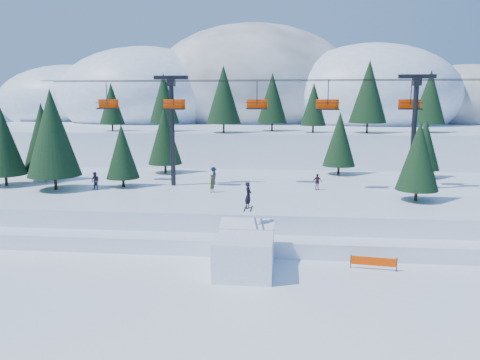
# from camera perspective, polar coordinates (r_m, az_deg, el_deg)

# --- Properties ---
(ground) EXTENTS (160.00, 160.00, 0.00)m
(ground) POSITION_cam_1_polar(r_m,az_deg,el_deg) (27.37, 1.64, -13.02)
(ground) COLOR white
(ground) RESTS_ON ground
(mid_shelf) EXTENTS (70.00, 22.00, 2.50)m
(mid_shelf) POSITION_cam_1_polar(r_m,az_deg,el_deg) (44.20, 3.36, -2.44)
(mid_shelf) COLOR white
(mid_shelf) RESTS_ON ground
(berm) EXTENTS (70.00, 6.00, 1.10)m
(berm) POSITION_cam_1_polar(r_m,az_deg,el_deg) (34.70, 2.62, -7.06)
(berm) COLOR white
(berm) RESTS_ON ground
(mountain_ridge) EXTENTS (119.00, 60.17, 26.46)m
(mountain_ridge) POSITION_cam_1_polar(r_m,az_deg,el_deg) (98.77, 1.84, 9.23)
(mountain_ridge) COLOR white
(mountain_ridge) RESTS_ON ground
(jump_kicker) EXTENTS (3.53, 4.81, 5.41)m
(jump_kicker) POSITION_cam_1_polar(r_m,az_deg,el_deg) (29.32, 0.56, -8.71)
(jump_kicker) COLOR white
(jump_kicker) RESTS_ON ground
(chairlift) EXTENTS (46.00, 3.21, 10.28)m
(chairlift) POSITION_cam_1_polar(r_m,az_deg,el_deg) (43.23, 6.14, 8.04)
(chairlift) COLOR black
(chairlift) RESTS_ON mid_shelf
(conifer_stand) EXTENTS (64.61, 16.65, 9.09)m
(conifer_stand) POSITION_cam_1_polar(r_m,az_deg,el_deg) (44.20, 4.44, 4.79)
(conifer_stand) COLOR black
(conifer_stand) RESTS_ON mid_shelf
(distant_skiers) EXTENTS (31.12, 5.15, 1.81)m
(distant_skiers) POSITION_cam_1_polar(r_m,az_deg,el_deg) (43.36, 1.72, 0.14)
(distant_skiers) COLOR #46242B
(distant_skiers) RESTS_ON mid_shelf
(banner_near) EXTENTS (2.84, 0.43, 0.90)m
(banner_near) POSITION_cam_1_polar(r_m,az_deg,el_deg) (31.02, 15.97, -9.54)
(banner_near) COLOR black
(banner_near) RESTS_ON ground
(banner_far) EXTENTS (2.68, 1.05, 0.90)m
(banner_far) POSITION_cam_1_polar(r_m,az_deg,el_deg) (33.35, 18.66, -8.31)
(banner_far) COLOR black
(banner_far) RESTS_ON ground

